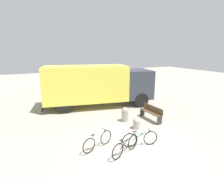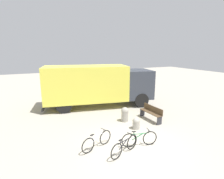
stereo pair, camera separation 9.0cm
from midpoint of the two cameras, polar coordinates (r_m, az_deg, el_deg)
ground_plane at (r=8.47m, az=7.19°, el=-17.60°), size 60.00×60.00×0.00m
delivery_truck at (r=13.38m, az=-4.48°, el=1.89°), size 8.50×3.98×3.13m
park_bench at (r=11.20m, az=12.96°, el=-7.23°), size 0.50×1.72×0.89m
bicycle_near at (r=8.04m, az=-4.59°, el=-16.34°), size 1.58×0.69×0.76m
bicycle_middle at (r=7.66m, az=4.49°, el=-17.92°), size 1.58×0.70×0.76m
bicycle_far at (r=8.27m, az=9.24°, el=-15.59°), size 1.65×0.51×0.76m
bollard_near_bench at (r=9.89m, az=8.14°, el=-10.79°), size 0.41×0.41×0.66m
bollard_far_bench at (r=10.76m, az=4.46°, el=-7.93°), size 0.44×0.44×0.89m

